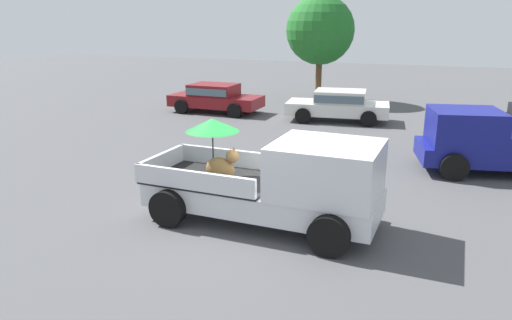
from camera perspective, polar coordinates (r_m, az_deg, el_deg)
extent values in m
plane|color=#4C4C4F|center=(10.75, 0.66, -7.20)|extent=(80.00, 80.00, 0.00)
cylinder|color=black|center=(11.01, 11.11, -4.69)|extent=(0.81, 0.31, 0.80)
cylinder|color=black|center=(9.24, 8.52, -8.74)|extent=(0.81, 0.31, 0.80)
cylinder|color=black|center=(12.14, -5.25, -2.46)|extent=(0.81, 0.31, 0.80)
cylinder|color=black|center=(10.56, -10.26, -5.57)|extent=(0.81, 0.31, 0.80)
cube|color=silver|center=(10.54, 0.67, -4.35)|extent=(5.06, 1.96, 0.50)
cube|color=silver|center=(9.87, 8.23, -1.12)|extent=(2.16, 1.93, 1.08)
cube|color=#4C606B|center=(9.62, 14.04, -0.65)|extent=(0.12, 1.72, 0.64)
cube|color=black|center=(10.91, -4.93, -2.13)|extent=(2.86, 1.93, 0.06)
cube|color=silver|center=(11.62, -2.86, 0.26)|extent=(2.80, 0.19, 0.40)
cube|color=silver|center=(10.07, -7.39, -2.40)|extent=(2.80, 0.19, 0.40)
cube|color=silver|center=(11.51, -10.93, -0.19)|extent=(0.16, 1.84, 0.40)
ellipsoid|color=olive|center=(10.57, -4.21, -1.07)|extent=(0.69, 0.34, 0.52)
sphere|color=olive|center=(10.35, -2.77, 0.43)|extent=(0.29, 0.29, 0.28)
cone|color=olive|center=(10.38, -2.59, 1.28)|extent=(0.09, 0.09, 0.12)
cone|color=olive|center=(10.24, -2.97, 1.07)|extent=(0.09, 0.09, 0.12)
cylinder|color=black|center=(10.74, -5.04, 0.76)|extent=(0.03, 0.03, 1.08)
cone|color=#19722D|center=(10.58, -5.13, 4.11)|extent=(1.21, 1.21, 0.28)
cylinder|color=black|center=(14.34, 22.17, -0.76)|extent=(0.80, 0.42, 0.76)
cylinder|color=black|center=(16.13, 20.70, 1.19)|extent=(0.80, 0.42, 0.76)
cube|color=navy|center=(15.63, 27.18, 0.62)|extent=(5.07, 2.78, 0.50)
cube|color=navy|center=(15.12, 23.23, 3.56)|extent=(2.24, 2.16, 1.00)
cylinder|color=black|center=(20.71, 5.52, 5.18)|extent=(0.68, 0.30, 0.66)
cylinder|color=black|center=(22.42, 6.22, 6.00)|extent=(0.68, 0.30, 0.66)
cylinder|color=black|center=(20.49, 13.02, 4.71)|extent=(0.68, 0.30, 0.66)
cylinder|color=black|center=(22.22, 13.15, 5.58)|extent=(0.68, 0.30, 0.66)
cube|color=silver|center=(21.38, 9.50, 5.98)|extent=(4.48, 2.26, 0.52)
cube|color=silver|center=(21.29, 9.83, 7.28)|extent=(2.27, 1.84, 0.56)
cube|color=#4C606B|center=(21.29, 9.83, 7.28)|extent=(2.22, 1.91, 0.32)
cylinder|color=black|center=(23.42, -0.75, 6.53)|extent=(0.66, 0.23, 0.66)
cylinder|color=black|center=(21.83, -2.52, 5.80)|extent=(0.66, 0.23, 0.66)
cylinder|color=black|center=(24.56, -6.63, 6.88)|extent=(0.66, 0.23, 0.66)
cylinder|color=black|center=(23.05, -8.70, 6.19)|extent=(0.66, 0.23, 0.66)
cube|color=maroon|center=(23.14, -4.71, 6.92)|extent=(4.32, 1.81, 0.52)
cube|color=maroon|center=(23.11, -4.96, 8.15)|extent=(2.12, 1.63, 0.56)
cube|color=#4C606B|center=(23.11, -4.96, 8.15)|extent=(2.06, 1.71, 0.32)
cylinder|color=brown|center=(26.67, 7.32, 9.52)|extent=(0.32, 0.32, 2.44)
sphere|color=#1E6623|center=(26.50, 7.52, 14.83)|extent=(3.57, 3.57, 3.57)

